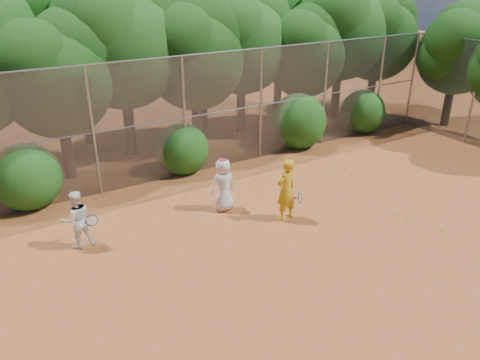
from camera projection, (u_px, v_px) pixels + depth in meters
ground at (324, 245)px, 11.98m from camera, size 80.00×80.00×0.00m
fence_back at (208, 112)px, 15.75m from camera, size 20.05×0.09×4.03m
fence_side at (474, 93)px, 18.21m from camera, size 0.09×6.09×4.03m
tree_2 at (56, 71)px, 14.50m from camera, size 3.99×3.47×5.47m
tree_3 at (122, 34)px, 16.14m from camera, size 4.89×4.26×6.70m
tree_4 at (195, 50)px, 17.11m from camera, size 4.19×3.64×5.73m
tree_5 at (242, 35)px, 18.80m from camera, size 4.51×3.92×6.17m
tree_6 at (305, 48)px, 19.44m from camera, size 3.86×3.36×5.29m
tree_7 at (342, 23)px, 20.77m from camera, size 4.77×4.14×6.53m
tree_8 at (378, 32)px, 21.67m from camera, size 4.25×3.70×5.82m
tree_10 at (75, 23)px, 17.29m from camera, size 5.15×4.48×7.06m
tree_11 at (201, 29)px, 19.53m from camera, size 4.64×4.03×6.35m
tree_12 at (281, 14)px, 21.99m from camera, size 5.02×4.37×6.88m
tree_13 at (459, 46)px, 19.90m from camera, size 3.86×3.36×5.29m
bush_0 at (26, 174)px, 13.63m from camera, size 2.00×2.00×2.00m
bush_1 at (183, 146)px, 16.04m from camera, size 1.80×1.80×1.80m
bush_2 at (298, 119)px, 18.33m from camera, size 2.20×2.20×2.20m
bush_3 at (363, 110)px, 20.05m from camera, size 1.90×1.90×1.90m
player_yellow at (286, 190)px, 12.87m from camera, size 0.85×0.58×1.81m
player_teen at (223, 185)px, 13.44m from camera, size 0.81×0.56×1.61m
player_white at (77, 220)px, 11.63m from camera, size 0.87×0.78×1.53m
ball_0 at (397, 214)px, 13.42m from camera, size 0.07×0.07×0.07m
ball_1 at (332, 174)px, 16.01m from camera, size 0.07×0.07×0.07m
ball_2 at (443, 230)px, 12.61m from camera, size 0.07×0.07×0.07m
ball_3 at (408, 219)px, 13.13m from camera, size 0.07×0.07×0.07m
ball_4 at (320, 257)px, 11.43m from camera, size 0.07×0.07×0.07m
ball_5 at (352, 173)px, 16.10m from camera, size 0.07×0.07×0.07m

